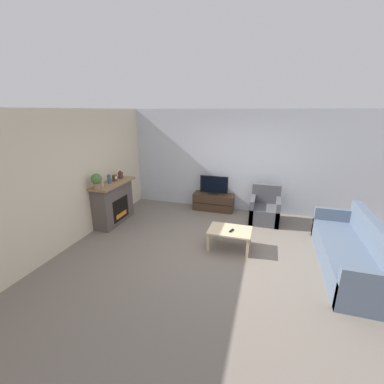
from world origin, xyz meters
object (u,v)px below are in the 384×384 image
(potted_plant, at_px, (97,180))
(coffee_table, at_px, (230,232))
(mantel_clock, at_px, (115,178))
(couch, at_px, (352,254))
(mantel_vase_right, at_px, (120,175))
(tv, at_px, (214,186))
(remote, at_px, (231,231))
(mantel_vase_centre_left, at_px, (109,179))
(tv_stand, at_px, (213,202))
(fireplace, at_px, (113,202))
(armchair, at_px, (265,210))
(mantel_vase_left, at_px, (101,181))

(potted_plant, xyz_separation_m, coffee_table, (2.91, 0.11, -0.87))
(mantel_clock, bearing_deg, coffee_table, -10.87)
(couch, bearing_deg, mantel_vase_right, 169.74)
(mantel_clock, xyz_separation_m, tv, (2.15, 1.39, -0.40))
(remote, relative_size, couch, 0.06)
(mantel_vase_centre_left, bearing_deg, tv_stand, 36.91)
(mantel_clock, bearing_deg, tv_stand, 32.91)
(fireplace, bearing_deg, mantel_vase_right, 87.51)
(mantel_vase_centre_left, xyz_separation_m, coffee_table, (2.91, -0.33, -0.78))
(potted_plant, bearing_deg, mantel_vase_centre_left, 90.00)
(armchair, height_order, coffee_table, armchair)
(fireplace, height_order, armchair, fireplace)
(mantel_vase_right, bearing_deg, mantel_vase_centre_left, -90.00)
(mantel_vase_right, xyz_separation_m, tv_stand, (2.15, 1.14, -0.88))
(mantel_clock, xyz_separation_m, coffee_table, (2.91, -0.56, -0.75))
(mantel_vase_left, relative_size, tv, 0.35)
(potted_plant, xyz_separation_m, remote, (2.95, 0.06, -0.80))
(mantel_clock, bearing_deg, mantel_vase_centre_left, -90.20)
(coffee_table, distance_m, remote, 0.09)
(armchair, bearing_deg, tv, 165.23)
(coffee_table, bearing_deg, tv_stand, 111.26)
(mantel_vase_left, distance_m, mantel_vase_centre_left, 0.29)
(mantel_vase_centre_left, distance_m, potted_plant, 0.46)
(mantel_vase_left, distance_m, remote, 3.04)
(mantel_vase_left, relative_size, mantel_vase_centre_left, 1.21)
(tv_stand, relative_size, armchair, 1.25)
(potted_plant, height_order, tv_stand, potted_plant)
(tv_stand, relative_size, remote, 7.09)
(remote, bearing_deg, tv, 129.79)
(fireplace, xyz_separation_m, tv, (2.17, 1.52, 0.18))
(mantel_vase_centre_left, xyz_separation_m, mantel_clock, (0.00, 0.22, -0.03))
(mantel_clock, height_order, coffee_table, mantel_clock)
(mantel_vase_centre_left, distance_m, armchair, 3.84)
(tv_stand, xyz_separation_m, coffee_table, (0.76, -1.95, 0.11))
(mantel_clock, height_order, tv, mantel_clock)
(tv_stand, bearing_deg, armchair, -14.85)
(fireplace, bearing_deg, mantel_clock, 82.23)
(mantel_vase_left, bearing_deg, armchair, 23.51)
(tv_stand, bearing_deg, mantel_vase_right, -152.16)
(potted_plant, distance_m, armchair, 4.03)
(tv_stand, bearing_deg, fireplace, -144.96)
(tv_stand, relative_size, coffee_table, 1.31)
(mantel_vase_left, bearing_deg, remote, -1.92)
(mantel_clock, xyz_separation_m, armchair, (3.53, 1.03, -0.82))
(mantel_vase_right, height_order, mantel_clock, mantel_vase_right)
(mantel_vase_left, xyz_separation_m, mantel_vase_right, (0.00, 0.77, -0.04))
(fireplace, distance_m, tv_stand, 2.66)
(tv_stand, distance_m, tv, 0.47)
(couch, bearing_deg, fireplace, 174.04)
(potted_plant, bearing_deg, tv, 43.79)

